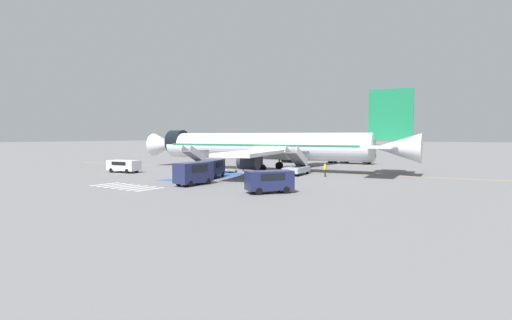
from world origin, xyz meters
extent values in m
plane|color=slate|center=(0.00, 0.00, 0.00)|extent=(600.00, 600.00, 0.00)
cube|color=gold|center=(-1.43, 0.29, 0.00)|extent=(76.35, 10.20, 0.01)
cube|color=#2856A8|center=(-1.43, -11.92, 0.00)|extent=(4.69, 12.67, 0.01)
cube|color=silver|center=(-5.63, -23.78, 0.00)|extent=(0.44, 3.60, 0.01)
cube|color=silver|center=(-4.43, -23.78, 0.00)|extent=(0.44, 3.60, 0.01)
cube|color=silver|center=(-3.23, -23.78, 0.00)|extent=(0.44, 3.60, 0.01)
cube|color=silver|center=(-2.03, -23.78, 0.00)|extent=(0.44, 3.60, 0.01)
cube|color=silver|center=(-0.83, -23.78, 0.00)|extent=(0.44, 3.60, 0.01)
cube|color=silver|center=(0.37, -23.78, 0.00)|extent=(0.44, 3.60, 0.01)
cube|color=silver|center=(1.57, -23.78, 0.00)|extent=(0.44, 3.60, 0.01)
cylinder|color=silver|center=(-1.43, 0.29, 3.63)|extent=(33.21, 8.20, 3.95)
cone|color=silver|center=(-19.93, -2.13, 3.63)|extent=(4.81, 4.40, 3.87)
cone|color=silver|center=(17.85, 2.82, 3.63)|extent=(6.37, 4.53, 3.79)
cylinder|color=black|center=(-17.00, -1.75, 4.12)|extent=(2.87, 4.26, 3.99)
cube|color=#197A4C|center=(-1.43, 0.29, 3.82)|extent=(30.60, 7.94, 0.24)
cube|color=silver|center=(3.03, -8.00, 3.03)|extent=(9.05, 17.46, 0.44)
cylinder|color=#38383D|center=(1.28, -6.77, 1.73)|extent=(2.98, 2.43, 2.10)
cube|color=silver|center=(0.74, 9.45, 3.03)|extent=(4.90, 16.85, 0.44)
cylinder|color=#38383D|center=(-0.63, 7.81, 1.73)|extent=(2.98, 2.43, 2.10)
cube|color=#197A4C|center=(16.97, 2.70, 7.91)|extent=(5.53, 1.08, 6.59)
cube|color=silver|center=(16.87, -1.09, 3.82)|extent=(4.35, 6.73, 0.24)
cube|color=silver|center=(15.90, 6.35, 3.82)|extent=(4.35, 6.73, 0.24)
cylinder|color=#38383D|center=(-12.88, -1.21, 1.83)|extent=(0.20, 0.20, 2.81)
cylinder|color=black|center=(-12.88, -1.21, 0.42)|extent=(0.87, 0.39, 0.84)
cylinder|color=#38383D|center=(0.58, -2.55, 1.79)|extent=(0.24, 0.24, 2.48)
cylinder|color=black|center=(0.58, -2.55, 0.55)|extent=(1.17, 0.74, 1.10)
cylinder|color=#38383D|center=(-0.22, 3.55, 1.79)|extent=(0.24, 0.24, 2.48)
cylinder|color=black|center=(-0.22, 3.55, 0.55)|extent=(1.17, 0.74, 1.10)
cube|color=#ADB2BA|center=(-9.83, -5.42, 0.70)|extent=(2.81, 5.05, 0.70)
cylinder|color=black|center=(-10.97, -3.88, 0.35)|extent=(0.31, 0.72, 0.70)
cylinder|color=black|center=(-9.12, -3.63, 0.35)|extent=(0.31, 0.72, 0.70)
cylinder|color=black|center=(-10.54, -7.21, 0.35)|extent=(0.31, 0.72, 0.70)
cylinder|color=black|center=(-8.68, -6.97, 0.35)|extent=(0.31, 0.72, 0.70)
cube|color=#4C4C51|center=(-9.83, -5.42, 1.97)|extent=(1.96, 4.30, 1.99)
cube|color=#4C4C51|center=(-10.12, -3.16, 2.90)|extent=(1.78, 1.31, 0.12)
cube|color=silver|center=(-10.59, -5.52, 2.45)|extent=(0.64, 4.44, 2.71)
cube|color=silver|center=(-9.06, -5.32, 2.45)|extent=(0.64, 4.44, 2.71)
cube|color=#ADB2BA|center=(6.52, -3.28, 0.70)|extent=(2.81, 5.05, 0.70)
cylinder|color=black|center=(5.37, -1.74, 0.35)|extent=(0.31, 0.72, 0.70)
cylinder|color=black|center=(7.23, -1.49, 0.35)|extent=(0.31, 0.72, 0.70)
cylinder|color=black|center=(5.81, -5.07, 0.35)|extent=(0.31, 0.72, 0.70)
cylinder|color=black|center=(7.66, -4.82, 0.35)|extent=(0.31, 0.72, 0.70)
cube|color=#4C4C51|center=(6.52, -3.28, 2.03)|extent=(1.96, 4.30, 2.11)
cube|color=#4C4C51|center=(6.22, -1.02, 3.02)|extent=(1.78, 1.31, 0.12)
cube|color=silver|center=(5.76, -3.38, 2.51)|extent=(0.64, 4.46, 2.82)
cube|color=silver|center=(7.28, -3.18, 2.51)|extent=(0.64, 4.46, 2.82)
cube|color=#38383D|center=(3.99, 21.13, 0.78)|extent=(8.51, 2.87, 0.60)
cube|color=silver|center=(8.10, 21.31, 1.28)|extent=(1.97, 2.46, 1.60)
cube|color=black|center=(9.03, 21.35, 1.60)|extent=(0.13, 2.00, 0.70)
cylinder|color=#B7BCC4|center=(3.62, 21.11, 2.20)|extent=(5.88, 2.50, 2.25)
cylinder|color=gold|center=(3.62, 21.11, 2.20)|extent=(0.45, 2.30, 2.29)
cylinder|color=black|center=(7.67, 22.48, 0.48)|extent=(0.97, 0.32, 0.96)
cylinder|color=black|center=(7.78, 20.11, 0.48)|extent=(0.97, 0.32, 0.96)
cylinder|color=black|center=(3.48, 22.29, 0.48)|extent=(0.97, 0.32, 0.96)
cylinder|color=black|center=(3.58, 19.92, 0.48)|extent=(0.97, 0.32, 0.96)
cylinder|color=black|center=(1.14, 22.19, 0.48)|extent=(0.97, 0.32, 0.96)
cylinder|color=black|center=(1.25, 19.82, 0.48)|extent=(0.97, 0.32, 0.96)
cube|color=#1E234C|center=(2.81, -18.98, 1.36)|extent=(1.79, 4.40, 2.07)
cube|color=black|center=(2.81, -18.98, 1.81)|extent=(1.82, 2.42, 0.75)
cylinder|color=black|center=(3.63, -20.34, 0.32)|extent=(0.20, 0.64, 0.64)
cylinder|color=black|center=(1.99, -20.34, 0.32)|extent=(0.20, 0.64, 0.64)
cylinder|color=black|center=(3.63, -17.61, 0.32)|extent=(0.20, 0.64, 0.64)
cylinder|color=black|center=(1.99, -17.61, 0.32)|extent=(0.20, 0.64, 0.64)
cube|color=#1E234C|center=(-0.44, -12.23, 1.27)|extent=(3.47, 5.02, 1.90)
cube|color=black|center=(-0.44, -12.23, 1.69)|extent=(2.74, 3.08, 0.68)
cylinder|color=black|center=(-1.79, -11.21, 0.32)|extent=(0.42, 0.67, 0.64)
cylinder|color=black|center=(-0.13, -10.57, 0.32)|extent=(0.42, 0.67, 0.64)
cylinder|color=black|center=(-0.75, -13.89, 0.32)|extent=(0.42, 0.67, 0.64)
cylinder|color=black|center=(0.90, -13.25, 0.32)|extent=(0.42, 0.67, 0.64)
cube|color=silver|center=(-15.21, -14.01, 1.03)|extent=(4.98, 2.64, 1.41)
cube|color=black|center=(-15.21, -14.01, 1.34)|extent=(2.87, 2.36, 0.51)
cylinder|color=black|center=(-16.53, -15.12, 0.32)|extent=(0.66, 0.29, 0.64)
cylinder|color=black|center=(-16.79, -13.32, 0.32)|extent=(0.66, 0.29, 0.64)
cylinder|color=black|center=(-13.62, -14.70, 0.32)|extent=(0.66, 0.29, 0.64)
cylinder|color=black|center=(-13.88, -12.90, 0.32)|extent=(0.66, 0.29, 0.64)
cube|color=#1E234C|center=(12.49, -19.36, 1.18)|extent=(3.96, 4.47, 1.71)
cube|color=black|center=(12.49, -19.36, 1.55)|extent=(2.86, 2.96, 0.62)
cylinder|color=black|center=(12.39, -20.90, 0.32)|extent=(0.54, 0.63, 0.64)
cylinder|color=black|center=(11.05, -19.91, 0.32)|extent=(0.54, 0.63, 0.64)
cylinder|color=black|center=(13.94, -18.80, 0.32)|extent=(0.54, 0.63, 0.64)
cylinder|color=black|center=(12.60, -17.81, 0.32)|extent=(0.54, 0.63, 0.64)
cube|color=gray|center=(-3.46, -5.24, 0.26)|extent=(2.90, 2.11, 0.12)
cylinder|color=black|center=(-2.29, -4.89, 0.20)|extent=(0.41, 0.20, 0.40)
cylinder|color=black|center=(-2.62, -6.12, 0.20)|extent=(0.41, 0.20, 0.40)
cylinder|color=black|center=(-4.31, -4.36, 0.20)|extent=(0.41, 0.20, 0.40)
cylinder|color=black|center=(-4.63, -5.59, 0.20)|extent=(0.41, 0.20, 0.40)
cylinder|color=gray|center=(-2.13, -4.88, 0.59)|extent=(0.05, 0.05, 0.55)
cylinder|color=gray|center=(-2.48, -6.21, 0.59)|extent=(0.05, 0.05, 0.55)
cylinder|color=gray|center=(-4.44, -4.27, 0.59)|extent=(0.05, 0.05, 0.55)
cylinder|color=gray|center=(-4.80, -5.61, 0.59)|extent=(0.05, 0.05, 0.55)
cylinder|color=#2D2D33|center=(-2.51, -2.72, 0.42)|extent=(0.14, 0.14, 0.85)
cylinder|color=#2D2D33|center=(-2.68, -2.75, 0.42)|extent=(0.14, 0.14, 0.85)
cube|color=yellow|center=(-2.59, -2.74, 1.18)|extent=(0.45, 0.29, 0.67)
cube|color=silver|center=(-2.59, -2.74, 1.18)|extent=(0.46, 0.30, 0.06)
sphere|color=#9E704C|center=(-2.59, -2.74, 1.63)|extent=(0.23, 0.23, 0.23)
cylinder|color=#191E38|center=(0.07, -3.78, 0.42)|extent=(0.14, 0.14, 0.85)
cylinder|color=#191E38|center=(0.19, -3.65, 0.42)|extent=(0.14, 0.14, 0.85)
cube|color=yellow|center=(0.13, -3.72, 1.18)|extent=(0.44, 0.46, 0.67)
cube|color=silver|center=(0.13, -3.72, 1.18)|extent=(0.46, 0.47, 0.06)
sphere|color=tan|center=(0.13, -3.72, 1.63)|extent=(0.23, 0.23, 0.23)
cylinder|color=black|center=(-5.52, -4.16, 0.39)|extent=(0.14, 0.14, 0.78)
cylinder|color=black|center=(-5.62, -4.02, 0.39)|extent=(0.14, 0.14, 0.78)
cube|color=orange|center=(-5.57, -4.09, 1.09)|extent=(0.42, 0.47, 0.62)
cube|color=silver|center=(-5.57, -4.09, 1.09)|extent=(0.43, 0.48, 0.06)
sphere|color=brown|center=(-5.57, -4.09, 1.51)|extent=(0.21, 0.21, 0.21)
cylinder|color=#2D2D33|center=(10.67, -3.25, 0.45)|extent=(0.14, 0.14, 0.90)
cylinder|color=#2D2D33|center=(10.69, -3.42, 0.45)|extent=(0.14, 0.14, 0.90)
cube|color=yellow|center=(10.68, -3.34, 1.25)|extent=(0.27, 0.44, 0.71)
cube|color=silver|center=(10.68, -3.34, 1.25)|extent=(0.28, 0.45, 0.06)
sphere|color=brown|center=(10.68, -3.34, 1.73)|extent=(0.24, 0.24, 0.24)
camera|label=1|loc=(31.78, -49.74, 5.23)|focal=28.00mm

